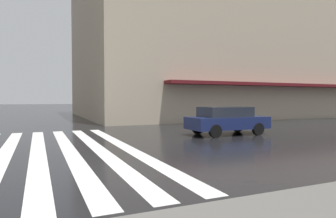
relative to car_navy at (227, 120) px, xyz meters
name	(u,v)px	position (x,y,z in m)	size (l,w,h in m)	color
ground_plane	(109,174)	(-5.50, 7.22, -0.76)	(220.00, 220.00, 0.00)	black
zebra_crossing	(38,152)	(-1.50, 8.77, -0.75)	(13.00, 6.50, 0.01)	silver
haussmann_block_corner	(210,35)	(16.89, -9.36, 8.37)	(21.00, 28.19, 18.65)	tan
car_navy	(227,120)	(0.00, 0.00, 0.00)	(1.85, 4.10, 1.41)	navy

